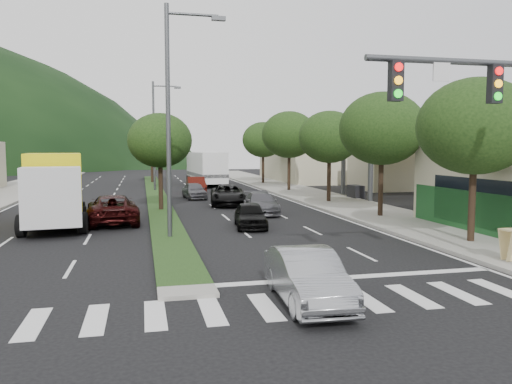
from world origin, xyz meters
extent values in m
plane|color=black|center=(0.00, 0.00, 0.00)|extent=(160.00, 160.00, 0.00)
cube|color=gray|center=(12.50, 25.00, 0.07)|extent=(5.00, 90.00, 0.15)
cube|color=#193312|center=(0.00, 28.00, 0.06)|extent=(1.60, 56.00, 0.12)
cube|color=silver|center=(0.00, -2.00, 0.01)|extent=(19.00, 2.20, 0.01)
cylinder|color=#47494C|center=(7.60, -1.50, 6.30)|extent=(6.00, 0.18, 0.18)
cube|color=black|center=(8.40, -1.65, 5.70)|extent=(0.35, 0.25, 1.05)
cube|color=black|center=(5.40, -1.65, 5.70)|extent=(0.35, 0.25, 1.05)
cube|color=silver|center=(19.00, 22.00, 5.00)|extent=(12.00, 8.00, 0.50)
cube|color=#D5C00B|center=(19.00, 22.00, 4.65)|extent=(12.20, 8.20, 0.50)
cylinder|color=#47494C|center=(15.00, 19.50, 2.30)|extent=(0.36, 0.36, 4.60)
cylinder|color=#47494C|center=(23.00, 19.50, 2.30)|extent=(0.36, 0.36, 4.60)
cylinder|color=#47494C|center=(15.00, 24.50, 2.30)|extent=(0.36, 0.36, 4.60)
cylinder|color=#47494C|center=(23.00, 24.50, 2.30)|extent=(0.36, 0.36, 4.60)
cube|color=black|center=(15.00, 22.00, 0.55)|extent=(0.80, 1.60, 1.10)
cube|color=black|center=(23.00, 22.00, 0.55)|extent=(0.80, 1.60, 1.10)
cube|color=beige|center=(19.50, 44.00, 2.60)|extent=(10.00, 16.00, 5.20)
cylinder|color=black|center=(12.00, 4.00, 1.97)|extent=(0.28, 0.28, 3.64)
ellipsoid|color=black|center=(12.00, 4.00, 4.83)|extent=(4.60, 4.60, 3.91)
cylinder|color=black|center=(12.00, 12.00, 2.05)|extent=(0.28, 0.28, 3.81)
ellipsoid|color=black|center=(12.00, 12.00, 5.05)|extent=(4.80, 4.80, 4.08)
cylinder|color=black|center=(12.00, 20.00, 1.94)|extent=(0.28, 0.28, 3.58)
ellipsoid|color=black|center=(12.00, 20.00, 4.76)|extent=(4.40, 4.40, 3.74)
cylinder|color=black|center=(12.00, 30.00, 2.11)|extent=(0.28, 0.28, 3.92)
ellipsoid|color=black|center=(12.00, 30.00, 5.19)|extent=(5.00, 5.00, 4.25)
cylinder|color=black|center=(12.00, 40.00, 2.00)|extent=(0.28, 0.28, 3.70)
ellipsoid|color=black|center=(12.00, 40.00, 4.90)|extent=(4.60, 4.60, 3.91)
cylinder|color=black|center=(0.00, 18.00, 1.80)|extent=(0.28, 0.28, 3.36)
ellipsoid|color=black|center=(0.00, 18.00, 4.44)|extent=(4.00, 4.00, 3.40)
cylinder|color=black|center=(0.00, 44.00, 2.02)|extent=(0.28, 0.28, 3.81)
ellipsoid|color=black|center=(0.00, 44.00, 5.02)|extent=(4.80, 4.80, 4.08)
cylinder|color=#47494C|center=(0.00, 8.00, 5.00)|extent=(0.20, 0.20, 10.00)
cylinder|color=#47494C|center=(1.10, 8.00, 9.60)|extent=(2.20, 0.12, 0.12)
cube|color=#47494C|center=(2.20, 8.00, 9.50)|extent=(0.60, 0.25, 0.18)
cylinder|color=#47494C|center=(0.00, 33.00, 5.00)|extent=(0.20, 0.20, 10.00)
cylinder|color=#47494C|center=(1.10, 33.00, 9.60)|extent=(2.20, 0.12, 0.12)
cube|color=#47494C|center=(2.20, 33.00, 9.50)|extent=(0.60, 0.25, 0.18)
imported|color=#939599|center=(2.92, -1.92, 0.68)|extent=(1.61, 4.19, 1.36)
imported|color=black|center=(-2.69, 13.29, 0.76)|extent=(2.93, 5.63, 1.51)
imported|color=black|center=(4.09, 10.30, 0.63)|extent=(1.94, 3.86, 1.26)
imported|color=#505055|center=(5.83, 15.30, 0.64)|extent=(2.12, 4.55, 1.28)
imported|color=#4D130C|center=(3.52, 30.30, 0.71)|extent=(1.61, 4.36, 1.42)
imported|color=black|center=(4.66, 20.30, 0.70)|extent=(2.95, 5.31, 1.40)
imported|color=#545359|center=(2.85, 25.30, 0.64)|extent=(1.85, 3.89, 1.29)
imported|color=black|center=(6.06, 39.35, 0.63)|extent=(2.13, 4.46, 1.26)
cube|color=silver|center=(-5.05, 9.59, 1.81)|extent=(2.69, 2.12, 2.61)
cube|color=yellow|center=(-5.59, 13.75, 1.93)|extent=(3.19, 5.05, 3.51)
cube|color=black|center=(-5.47, 12.85, 0.51)|extent=(3.09, 6.81, 0.34)
cylinder|color=black|center=(-3.82, 10.23, 0.51)|extent=(0.47, 1.06, 1.02)
cylinder|color=black|center=(-6.41, 9.89, 0.51)|extent=(0.47, 1.06, 1.02)
cylinder|color=black|center=(-4.14, 12.68, 0.51)|extent=(0.47, 1.06, 1.02)
cylinder|color=black|center=(-6.72, 12.35, 0.51)|extent=(0.47, 1.06, 1.02)
cylinder|color=black|center=(-4.42, 14.90, 0.51)|extent=(0.47, 1.06, 1.02)
cylinder|color=black|center=(-7.01, 14.57, 0.51)|extent=(0.47, 1.06, 1.02)
cube|color=white|center=(5.50, 38.76, 2.00)|extent=(3.26, 9.41, 3.08)
cube|color=#5E5E63|center=(5.50, 38.76, 1.23)|extent=(3.32, 9.41, 0.36)
cylinder|color=black|center=(3.94, 42.35, 0.46)|extent=(0.43, 0.95, 0.92)
cylinder|color=black|center=(6.50, 42.54, 0.46)|extent=(0.43, 0.95, 0.92)
cylinder|color=black|center=(4.02, 41.24, 0.46)|extent=(0.43, 0.95, 0.92)
cylinder|color=black|center=(6.58, 41.44, 0.46)|extent=(0.43, 0.95, 0.92)
cylinder|color=black|center=(4.47, 35.34, 0.46)|extent=(0.43, 0.95, 0.92)
cylinder|color=black|center=(7.03, 35.54, 0.46)|extent=(0.43, 0.95, 0.92)
cube|color=#D4C081|center=(11.05, 0.73, 0.69)|extent=(0.65, 0.28, 1.06)
camera|label=1|loc=(-1.14, -13.76, 3.94)|focal=35.00mm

